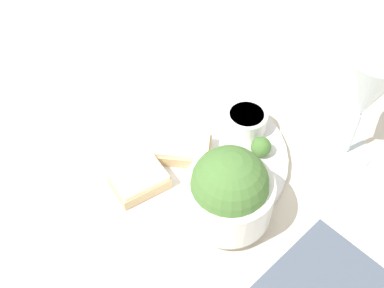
{
  "coord_description": "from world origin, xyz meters",
  "views": [
    {
      "loc": [
        -0.21,
        -0.4,
        0.56
      ],
      "look_at": [
        0.0,
        0.0,
        0.03
      ],
      "focal_mm": 45.0,
      "sensor_mm": 36.0,
      "label": 1
    }
  ],
  "objects": [
    {
      "name": "ground_plane",
      "position": [
        0.0,
        0.0,
        0.0
      ],
      "size": [
        4.0,
        4.0,
        0.0
      ],
      "primitive_type": "plane",
      "color": "beige"
    },
    {
      "name": "dinner_plate",
      "position": [
        0.0,
        0.0,
        0.01
      ],
      "size": [
        0.28,
        0.28,
        0.01
      ],
      "color": "white",
      "rests_on": "ground_plane"
    },
    {
      "name": "salad_bowl",
      "position": [
        -0.01,
        -0.11,
        0.06
      ],
      "size": [
        0.12,
        0.12,
        0.11
      ],
      "color": "white",
      "rests_on": "dinner_plate"
    },
    {
      "name": "sauce_ramekin",
      "position": [
        0.1,
        0.01,
        0.03
      ],
      "size": [
        0.06,
        0.06,
        0.03
      ],
      "color": "white",
      "rests_on": "dinner_plate"
    },
    {
      "name": "cheese_toast_near",
      "position": [
        -0.01,
        0.01,
        0.03
      ],
      "size": [
        0.1,
        0.09,
        0.03
      ],
      "color": "#D1B27F",
      "rests_on": "dinner_plate"
    },
    {
      "name": "cheese_toast_far",
      "position": [
        -0.09,
        -0.02,
        0.03
      ],
      "size": [
        0.08,
        0.06,
        0.03
      ],
      "color": "#D1B27F",
      "rests_on": "dinner_plate"
    },
    {
      "name": "wine_glass",
      "position": [
        0.21,
        -0.1,
        0.12
      ],
      "size": [
        0.08,
        0.08,
        0.18
      ],
      "color": "silver",
      "rests_on": "ground_plane"
    },
    {
      "name": "garnish",
      "position": [
        0.09,
        -0.05,
        0.03
      ],
      "size": [
        0.03,
        0.03,
        0.03
      ],
      "color": "#477533",
      "rests_on": "dinner_plate"
    },
    {
      "name": "napkin",
      "position": [
        0.04,
        -0.25,
        0.0
      ],
      "size": [
        0.18,
        0.16,
        0.01
      ],
      "color": "#4C5666",
      "rests_on": "ground_plane"
    }
  ]
}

